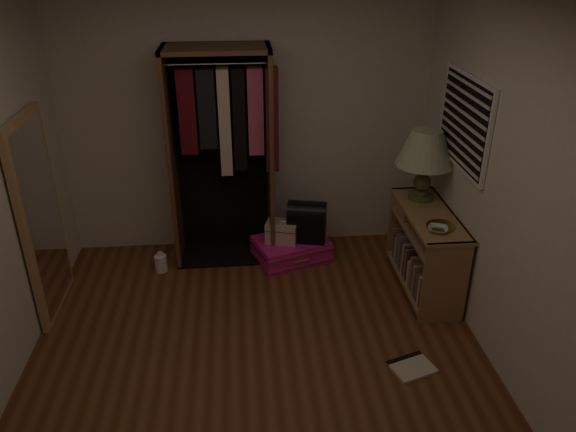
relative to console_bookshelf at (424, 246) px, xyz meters
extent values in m
plane|color=#5A3019|center=(-1.54, -1.04, -0.39)|extent=(4.00, 4.00, 0.00)
cube|color=beige|center=(-1.54, 0.96, 0.91)|extent=(3.50, 0.02, 2.60)
cube|color=beige|center=(0.21, -1.04, 0.91)|extent=(0.02, 4.00, 2.60)
cube|color=white|center=(0.19, -0.04, 1.16)|extent=(0.03, 0.96, 0.76)
cube|color=black|center=(0.19, -0.04, 1.16)|extent=(0.03, 0.90, 0.70)
cube|color=silver|center=(0.18, -0.04, 0.85)|extent=(0.01, 0.88, 0.02)
cube|color=silver|center=(0.18, -0.04, 0.92)|extent=(0.01, 0.88, 0.02)
cube|color=silver|center=(0.18, -0.04, 1.00)|extent=(0.01, 0.88, 0.02)
cube|color=silver|center=(0.18, -0.04, 1.08)|extent=(0.01, 0.88, 0.02)
cube|color=silver|center=(0.18, -0.04, 1.16)|extent=(0.01, 0.88, 0.02)
cube|color=silver|center=(0.18, -0.04, 1.24)|extent=(0.01, 0.88, 0.02)
cube|color=silver|center=(0.18, -0.04, 1.31)|extent=(0.01, 0.88, 0.02)
cube|color=silver|center=(0.18, -0.04, 1.39)|extent=(0.01, 0.88, 0.02)
cube|color=silver|center=(0.18, -0.04, 1.47)|extent=(0.01, 0.88, 0.02)
cube|color=#946E47|center=(0.00, -0.58, -0.02)|extent=(0.40, 0.03, 0.75)
cube|color=#946E47|center=(0.00, 0.49, -0.02)|extent=(0.40, 0.03, 0.75)
cube|color=#946E47|center=(0.00, -0.04, -0.33)|extent=(0.40, 1.04, 0.03)
cube|color=#946E47|center=(0.00, -0.04, 0.18)|extent=(0.40, 1.04, 0.03)
cube|color=#946E47|center=(0.00, -0.04, 0.34)|extent=(0.42, 1.12, 0.03)
cube|color=brown|center=(0.19, -0.04, -0.02)|extent=(0.02, 1.10, 0.75)
cube|color=#946E47|center=(-0.01, 0.29, 0.25)|extent=(0.36, 0.38, 0.13)
cube|color=gray|center=(-0.06, -0.52, -0.17)|extent=(0.20, 0.03, 0.29)
cube|color=#4C3833|center=(-0.07, -0.48, -0.19)|extent=(0.19, 0.03, 0.26)
cube|color=#B7AD99|center=(-0.08, -0.43, -0.18)|extent=(0.17, 0.04, 0.27)
cube|color=brown|center=(-0.07, -0.37, -0.19)|extent=(0.20, 0.05, 0.26)
cube|color=#3F4C59|center=(-0.08, -0.32, -0.21)|extent=(0.16, 0.03, 0.22)
cube|color=gray|center=(-0.06, -0.27, -0.18)|extent=(0.22, 0.05, 0.28)
cube|color=#59594C|center=(-0.06, -0.22, -0.18)|extent=(0.22, 0.03, 0.27)
cube|color=#B2724C|center=(-0.09, -0.17, -0.16)|extent=(0.16, 0.04, 0.31)
cube|color=beige|center=(-0.08, -0.11, -0.20)|extent=(0.16, 0.05, 0.23)
cube|color=#332D38|center=(-0.08, -0.06, -0.16)|extent=(0.16, 0.04, 0.31)
cube|color=gray|center=(-0.06, -0.01, -0.17)|extent=(0.21, 0.03, 0.30)
cube|color=#4C3833|center=(-0.06, 0.03, -0.17)|extent=(0.21, 0.03, 0.30)
cube|color=#B7AD99|center=(-0.07, 0.07, -0.17)|extent=(0.18, 0.04, 0.30)
cube|color=brown|center=(-0.06, 0.11, -0.18)|extent=(0.21, 0.03, 0.28)
cube|color=#3F4C59|center=(-0.08, 0.16, -0.18)|extent=(0.17, 0.04, 0.27)
cube|color=gray|center=(-0.07, 0.20, -0.16)|extent=(0.20, 0.03, 0.32)
cube|color=#59594C|center=(-0.06, 0.24, -0.17)|extent=(0.20, 0.04, 0.30)
cube|color=#B2724C|center=(-0.08, 0.28, -0.17)|extent=(0.17, 0.04, 0.29)
cube|color=beige|center=(-0.08, 0.33, -0.20)|extent=(0.17, 0.03, 0.23)
cube|color=#332D38|center=(-0.08, 0.36, -0.19)|extent=(0.17, 0.03, 0.25)
cube|color=gray|center=(-0.08, 0.40, -0.17)|extent=(0.17, 0.03, 0.29)
cube|color=brown|center=(-2.24, 0.70, 0.63)|extent=(0.04, 0.50, 2.05)
cube|color=brown|center=(-1.33, 0.70, 0.63)|extent=(0.04, 0.50, 2.05)
cube|color=brown|center=(-1.79, 0.70, 1.64)|extent=(0.95, 0.50, 0.04)
cube|color=black|center=(-1.79, 0.93, 0.63)|extent=(0.95, 0.02, 2.05)
cube|color=black|center=(-1.79, 0.70, -0.38)|extent=(0.95, 0.50, 0.02)
cylinder|color=white|center=(-1.79, 0.70, 1.51)|extent=(0.87, 0.02, 0.02)
cube|color=#590F19|center=(-2.06, 0.68, 1.10)|extent=(0.15, 0.12, 0.77)
cube|color=black|center=(-1.89, 0.68, 1.12)|extent=(0.16, 0.12, 0.71)
cube|color=beige|center=(-1.74, 0.68, 0.99)|extent=(0.11, 0.14, 0.98)
cube|color=black|center=(-1.61, 0.68, 1.01)|extent=(0.12, 0.11, 0.94)
cube|color=#BF4C72|center=(-1.46, 0.68, 1.08)|extent=(0.14, 0.13, 0.79)
cube|color=maroon|center=(-1.31, 0.68, 1.00)|extent=(0.11, 0.11, 0.96)
cube|color=tan|center=(-3.24, -0.04, 0.46)|extent=(0.05, 0.80, 1.70)
cube|color=silver|center=(-3.21, -0.04, 0.46)|extent=(0.01, 0.68, 1.58)
cube|color=#DC1A86|center=(-1.15, 0.56, -0.29)|extent=(0.80, 0.68, 0.21)
cube|color=white|center=(-1.15, 0.56, -0.34)|extent=(0.83, 0.71, 0.01)
cube|color=white|center=(-1.15, 0.56, -0.23)|extent=(0.83, 0.71, 0.01)
cylinder|color=white|center=(-1.06, 0.32, -0.29)|extent=(0.15, 0.07, 0.02)
cube|color=#C0B393|center=(-1.24, 0.54, -0.08)|extent=(0.34, 0.28, 0.20)
cube|color=brown|center=(-1.24, 0.54, -0.03)|extent=(0.35, 0.28, 0.01)
cylinder|color=white|center=(-1.24, 0.54, 0.03)|extent=(0.09, 0.04, 0.01)
cube|color=black|center=(-0.99, 0.56, -0.04)|extent=(0.41, 0.32, 0.28)
cylinder|color=black|center=(-0.99, 0.56, 0.10)|extent=(0.41, 0.32, 0.24)
cylinder|color=#475429|center=(0.00, 0.26, 0.38)|extent=(0.24, 0.24, 0.04)
cylinder|color=#475429|center=(0.00, 0.26, 0.42)|extent=(0.14, 0.14, 0.05)
sphere|color=#475429|center=(0.00, 0.26, 0.52)|extent=(0.17, 0.17, 0.16)
cylinder|color=#475429|center=(0.00, 0.26, 0.64)|extent=(0.06, 0.06, 0.09)
cone|color=beige|center=(0.00, 0.26, 0.85)|extent=(0.57, 0.57, 0.31)
cone|color=beige|center=(0.00, 0.26, 0.85)|extent=(0.51, 0.51, 0.29)
cylinder|color=#A6833F|center=(0.00, -0.30, 0.36)|extent=(0.27, 0.27, 0.01)
imported|color=#AACDB2|center=(-0.05, -0.38, 0.38)|extent=(0.20, 0.20, 0.04)
cylinder|color=white|center=(-2.41, 0.44, -0.31)|extent=(0.13, 0.13, 0.17)
cylinder|color=white|center=(-2.41, 0.44, -0.21)|extent=(0.06, 0.06, 0.04)
cube|color=beige|center=(-0.40, -1.12, -0.38)|extent=(0.37, 0.33, 0.03)
cube|color=black|center=(-0.44, -1.02, -0.38)|extent=(0.30, 0.14, 0.03)
camera|label=1|loc=(-1.62, -4.25, 2.50)|focal=35.00mm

